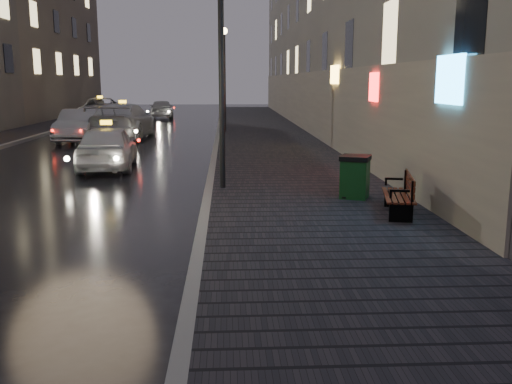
% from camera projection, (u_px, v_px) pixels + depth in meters
% --- Properties ---
extents(ground, '(120.00, 120.00, 0.00)m').
position_uv_depth(ground, '(93.00, 274.00, 8.33)').
color(ground, black).
rests_on(ground, ground).
extents(sidewalk, '(4.60, 58.00, 0.15)m').
position_uv_depth(sidewalk, '(265.00, 134.00, 29.08)').
color(sidewalk, black).
rests_on(sidewalk, ground).
extents(curb, '(0.20, 58.00, 0.15)m').
position_uv_depth(curb, '(218.00, 135.00, 28.97)').
color(curb, slate).
rests_on(curb, ground).
extents(sidewalk_far, '(2.40, 58.00, 0.15)m').
position_uv_depth(sidewalk_far, '(14.00, 136.00, 28.46)').
color(sidewalk_far, black).
rests_on(sidewalk_far, ground).
extents(curb_far, '(0.20, 58.00, 0.15)m').
position_uv_depth(curb_far, '(40.00, 135.00, 28.53)').
color(curb_far, slate).
rests_on(curb_far, ground).
extents(building_near, '(1.80, 50.00, 13.00)m').
position_uv_depth(building_near, '(318.00, 13.00, 31.92)').
color(building_near, '#605B54').
rests_on(building_near, ground).
extents(building_far_c, '(6.00, 22.00, 11.00)m').
position_uv_depth(building_far_c, '(30.00, 45.00, 44.82)').
color(building_far_c, '#6B6051').
rests_on(building_far_c, ground).
extents(lamp_near, '(0.36, 0.36, 5.28)m').
position_uv_depth(lamp_near, '(221.00, 50.00, 13.62)').
color(lamp_near, black).
rests_on(lamp_near, sidewalk).
extents(lamp_far, '(0.36, 0.36, 5.28)m').
position_uv_depth(lamp_far, '(224.00, 66.00, 29.31)').
color(lamp_far, black).
rests_on(lamp_far, sidewalk).
extents(bench, '(0.86, 1.67, 0.82)m').
position_uv_depth(bench, '(402.00, 194.00, 11.34)').
color(bench, black).
rests_on(bench, sidewalk).
extents(trash_bin, '(0.83, 0.83, 0.97)m').
position_uv_depth(trash_bin, '(355.00, 176.00, 12.92)').
color(trash_bin, black).
rests_on(trash_bin, sidewalk).
extents(taxi_near, '(2.01, 4.27, 1.41)m').
position_uv_depth(taxi_near, '(107.00, 147.00, 18.09)').
color(taxi_near, silver).
rests_on(taxi_near, ground).
extents(car_left_mid, '(1.71, 4.54, 1.48)m').
position_uv_depth(car_left_mid, '(80.00, 125.00, 26.24)').
color(car_left_mid, '#9898A0').
rests_on(car_left_mid, ground).
extents(taxi_mid, '(2.73, 6.03, 1.71)m').
position_uv_depth(taxi_mid, '(123.00, 121.00, 27.46)').
color(taxi_mid, '#BBBCC2').
rests_on(taxi_mid, ground).
extents(taxi_far, '(3.38, 6.14, 1.63)m').
position_uv_depth(taxi_far, '(100.00, 110.00, 38.37)').
color(taxi_far, '#B9B9C0').
rests_on(taxi_far, ground).
extents(car_far, '(2.16, 4.28, 1.40)m').
position_uv_depth(car_far, '(162.00, 109.00, 42.10)').
color(car_far, '#999AA1').
rests_on(car_far, ground).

